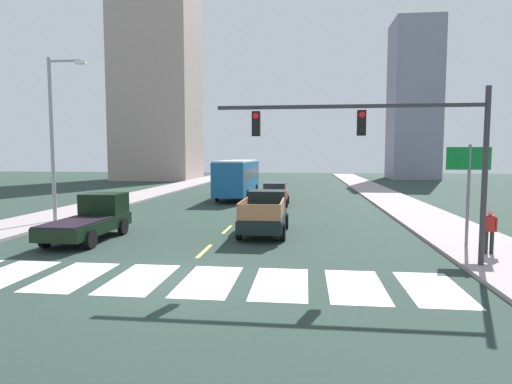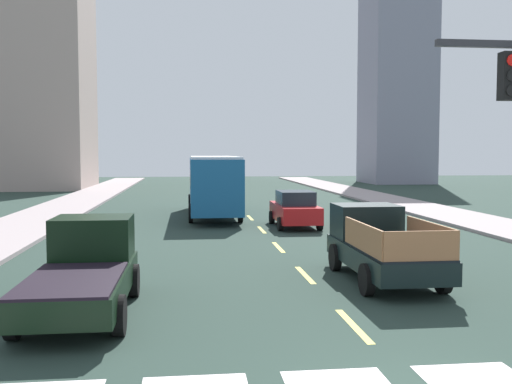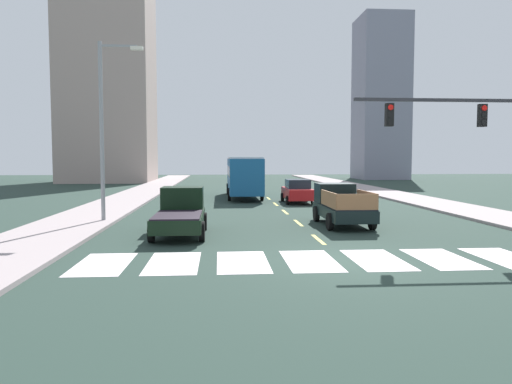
{
  "view_description": "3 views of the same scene",
  "coord_description": "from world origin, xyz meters",
  "views": [
    {
      "loc": [
        3.95,
        -12.45,
        3.78
      ],
      "look_at": [
        1.27,
        10.78,
        1.78
      ],
      "focal_mm": 30.29,
      "sensor_mm": 36.0,
      "label": 1
    },
    {
      "loc": [
        -3.33,
        -7.44,
        3.51
      ],
      "look_at": [
        -0.43,
        17.57,
        1.83
      ],
      "focal_mm": 41.22,
      "sensor_mm": 36.0,
      "label": 2
    },
    {
      "loc": [
        -3.97,
        -15.26,
        3.29
      ],
      "look_at": [
        -1.91,
        12.15,
        1.35
      ],
      "focal_mm": 34.36,
      "sensor_mm": 36.0,
      "label": 3
    }
  ],
  "objects": [
    {
      "name": "block_mid_left",
      "position": [
        20.84,
        59.04,
        12.32
      ],
      "size": [
        7.14,
        7.78,
        24.64
      ],
      "primitive_type": "cube",
      "color": "gray",
      "rests_on": "ground"
    },
    {
      "name": "sedan_mid",
      "position": [
        1.68,
        19.81,
        0.86
      ],
      "size": [
        2.02,
        4.4,
        1.72
      ],
      "rotation": [
        0.0,
        0.0,
        -0.02
      ],
      "color": "red",
      "rests_on": "ground"
    },
    {
      "name": "city_bus",
      "position": [
        -1.96,
        24.98,
        1.95
      ],
      "size": [
        2.72,
        10.8,
        3.32
      ],
      "rotation": [
        0.0,
        0.0,
        0.0
      ],
      "color": "#19578D",
      "rests_on": "ground"
    },
    {
      "name": "lane_dash_7",
      "position": [
        0.0,
        39.0,
        0.0
      ],
      "size": [
        0.16,
        2.4,
        0.01
      ],
      "primitive_type": "cube",
      "color": "#E4D253",
      "rests_on": "ground"
    },
    {
      "name": "pickup_dark",
      "position": [
        -5.64,
        5.91,
        0.92
      ],
      "size": [
        2.18,
        5.2,
        1.96
      ],
      "rotation": [
        0.0,
        0.0,
        -0.03
      ],
      "color": "black",
      "rests_on": "ground"
    },
    {
      "name": "streetlight_left",
      "position": [
        -9.65,
        9.77,
        4.97
      ],
      "size": [
        2.2,
        0.28,
        9.0
      ],
      "color": "gray",
      "rests_on": "ground"
    },
    {
      "name": "crosswalk_stripe_5",
      "position": [
        3.25,
        0.0,
        0.0
      ],
      "size": [
        1.61,
        3.34,
        0.01
      ],
      "primitive_type": "cube",
      "color": "silver",
      "rests_on": "ground"
    },
    {
      "name": "crosswalk_stripe_0",
      "position": [
        -7.58,
        0.0,
        0.0
      ],
      "size": [
        1.61,
        3.34,
        0.01
      ],
      "primitive_type": "cube",
      "color": "silver",
      "rests_on": "ground"
    },
    {
      "name": "sidewalk_right",
      "position": [
        11.1,
        18.0,
        0.07
      ],
      "size": [
        3.89,
        110.0,
        0.15
      ],
      "primitive_type": "cube",
      "color": "#9E9090",
      "rests_on": "ground"
    },
    {
      "name": "lane_dash_5",
      "position": [
        0.0,
        29.0,
        0.0
      ],
      "size": [
        0.16,
        2.4,
        0.01
      ],
      "primitive_type": "cube",
      "color": "#E4D253",
      "rests_on": "ground"
    },
    {
      "name": "lane_dash_0",
      "position": [
        0.0,
        4.0,
        0.0
      ],
      "size": [
        0.16,
        2.4,
        0.01
      ],
      "primitive_type": "cube",
      "color": "#E4D253",
      "rests_on": "ground"
    },
    {
      "name": "crosswalk_stripe_1",
      "position": [
        -5.41,
        0.0,
        0.0
      ],
      "size": [
        1.61,
        3.34,
        0.01
      ],
      "primitive_type": "cube",
      "color": "silver",
      "rests_on": "ground"
    },
    {
      "name": "crosswalk_stripe_2",
      "position": [
        -3.25,
        0.0,
        0.0
      ],
      "size": [
        1.61,
        3.34,
        0.01
      ],
      "primitive_type": "cube",
      "color": "silver",
      "rests_on": "ground"
    },
    {
      "name": "lane_dash_4",
      "position": [
        0.0,
        24.0,
        0.0
      ],
      "size": [
        0.16,
        2.4,
        0.01
      ],
      "primitive_type": "cube",
      "color": "#E4D253",
      "rests_on": "ground"
    },
    {
      "name": "pickup_stakebed",
      "position": [
        2.0,
        8.4,
        0.94
      ],
      "size": [
        2.18,
        5.2,
        1.96
      ],
      "rotation": [
        0.0,
        0.0,
        -0.01
      ],
      "color": "black",
      "rests_on": "ground"
    },
    {
      "name": "crosswalk_stripe_3",
      "position": [
        -1.08,
        0.0,
        0.0
      ],
      "size": [
        1.61,
        3.34,
        0.01
      ],
      "primitive_type": "cube",
      "color": "silver",
      "rests_on": "ground"
    },
    {
      "name": "crosswalk_stripe_6",
      "position": [
        5.41,
        0.0,
        0.0
      ],
      "size": [
        1.61,
        3.34,
        0.01
      ],
      "primitive_type": "cube",
      "color": "silver",
      "rests_on": "ground"
    },
    {
      "name": "ground_plane",
      "position": [
        0.0,
        0.0,
        0.0
      ],
      "size": [
        160.0,
        160.0,
        0.0
      ],
      "primitive_type": "plane",
      "color": "#24362F"
    },
    {
      "name": "lane_dash_2",
      "position": [
        0.0,
        14.0,
        0.0
      ],
      "size": [
        0.16,
        2.4,
        0.01
      ],
      "primitive_type": "cube",
      "color": "#E4D253",
      "rests_on": "ground"
    },
    {
      "name": "traffic_signal_gantry",
      "position": [
        6.91,
        2.36,
        4.2
      ],
      "size": [
        8.93,
        0.27,
        6.0
      ],
      "color": "#2D2D33",
      "rests_on": "ground"
    },
    {
      "name": "crosswalk_stripe_4",
      "position": [
        1.08,
        0.0,
        0.0
      ],
      "size": [
        1.61,
        3.34,
        0.01
      ],
      "primitive_type": "cube",
      "color": "silver",
      "rests_on": "ground"
    },
    {
      "name": "lane_dash_1",
      "position": [
        0.0,
        9.0,
        0.0
      ],
      "size": [
        0.16,
        2.4,
        0.01
      ],
      "primitive_type": "cube",
      "color": "#E4D253",
      "rests_on": "ground"
    },
    {
      "name": "lane_dash_6",
      "position": [
        0.0,
        34.0,
        0.0
      ],
      "size": [
        0.16,
        2.4,
        0.01
      ],
      "primitive_type": "cube",
      "color": "#E4D253",
      "rests_on": "ground"
    },
    {
      "name": "lane_dash_3",
      "position": [
        0.0,
        19.0,
        0.0
      ],
      "size": [
        0.16,
        2.4,
        0.01
      ],
      "primitive_type": "cube",
      "color": "#E4D253",
      "rests_on": "ground"
    },
    {
      "name": "sidewalk_left",
      "position": [
        -11.1,
        18.0,
        0.07
      ],
      "size": [
        3.89,
        110.0,
        0.15
      ],
      "primitive_type": "cube",
      "color": "#9E9090",
      "rests_on": "ground"
    }
  ]
}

